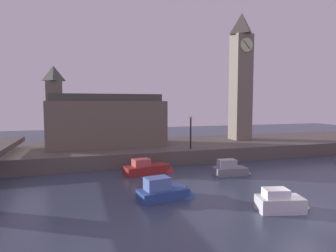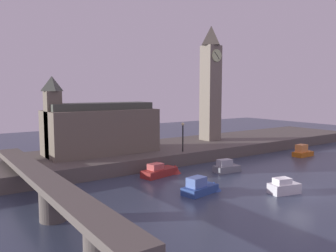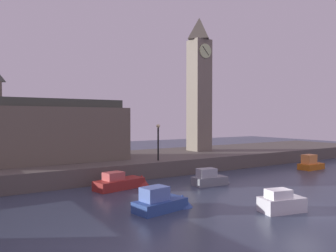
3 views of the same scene
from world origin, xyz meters
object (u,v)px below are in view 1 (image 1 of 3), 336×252
parliament_hall (104,121)px  clock_tower (241,75)px  boat_dinghy_red (151,168)px  streetlamp (191,128)px  boat_ferry_white (283,202)px  boat_cruiser_grey (233,169)px  boat_tour_blue (167,191)px

parliament_hall → clock_tower: bearing=1.8°
clock_tower → boat_dinghy_red: bearing=-148.6°
clock_tower → parliament_hall: clock_tower is taller
parliament_hall → streetlamp: parliament_hall is taller
parliament_hall → boat_dinghy_red: 9.86m
boat_ferry_white → boat_cruiser_grey: size_ratio=0.97×
boat_tour_blue → boat_cruiser_grey: bearing=30.2°
parliament_hall → streetlamp: bearing=-29.6°
streetlamp → boat_tour_blue: size_ratio=0.84×
boat_cruiser_grey → parliament_hall: bearing=132.9°
streetlamp → boat_ferry_white: streetlamp is taller
boat_tour_blue → boat_ferry_white: bearing=-34.8°
clock_tower → boat_ferry_white: clock_tower is taller
parliament_hall → boat_cruiser_grey: (10.31, -11.08, -3.90)m
boat_cruiser_grey → boat_ferry_white: bearing=-100.0°
boat_cruiser_grey → boat_dinghy_red: size_ratio=0.72×
boat_cruiser_grey → boat_dinghy_red: 7.36m
clock_tower → boat_tour_blue: (-15.19, -15.99, -9.63)m
clock_tower → streetlamp: bearing=-149.5°
clock_tower → boat_dinghy_red: 19.63m
parliament_hall → boat_tour_blue: 16.16m
boat_dinghy_red → clock_tower: bearing=31.4°
clock_tower → boat_cruiser_grey: (-7.75, -11.65, -9.63)m
clock_tower → streetlamp: size_ratio=4.74×
boat_tour_blue → boat_cruiser_grey: (7.45, 4.34, 0.00)m
parliament_hall → streetlamp: 10.02m
clock_tower → boat_tour_blue: size_ratio=3.99×
streetlamp → boat_ferry_white: size_ratio=1.01×
parliament_hall → boat_cruiser_grey: size_ratio=3.58×
boat_ferry_white → boat_cruiser_grey: bearing=80.0°
parliament_hall → streetlamp: size_ratio=3.65×
boat_ferry_white → boat_dinghy_red: (-5.33, 11.21, -0.07)m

